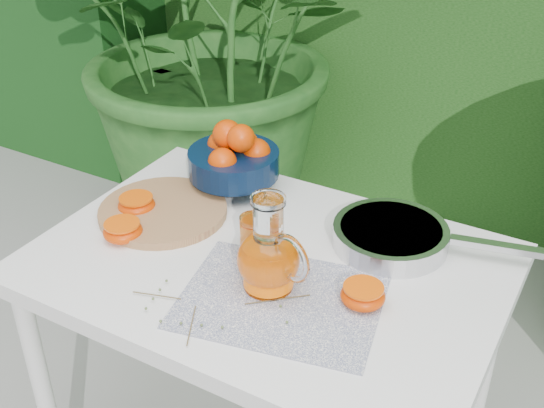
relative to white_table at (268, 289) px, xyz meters
The scene contains 10 objects.
potted_plant_left 1.44m from the white_table, 126.66° to the left, with size 1.66×1.66×1.66m, color #20551D.
white_table is the anchor object (origin of this frame).
placemat 0.17m from the white_table, 49.33° to the right, with size 0.39×0.31×0.00m, color #0D184B.
cutting_board 0.32m from the white_table, behind, with size 0.31×0.31×0.02m, color #9E7747.
fruit_bowl 0.37m from the white_table, 134.35° to the left, with size 0.24×0.24×0.18m.
juice_pitcher 0.19m from the white_table, 57.88° to the right, with size 0.19×0.16×0.21m.
juice_tumbler 0.13m from the white_table, 169.98° to the left, with size 0.08×0.08×0.09m.
saute_pan 0.30m from the white_table, 40.79° to the left, with size 0.47×0.31×0.05m.
orange_halves 0.19m from the white_table, 165.54° to the right, with size 0.72×0.21×0.04m.
thyme_sprigs 0.22m from the white_table, 93.84° to the right, with size 0.32×0.25×0.01m.
Camera 1 is at (0.46, -0.99, 1.62)m, focal length 45.00 mm.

